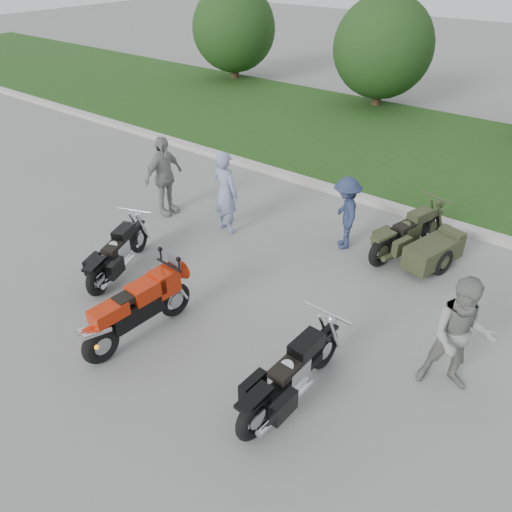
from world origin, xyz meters
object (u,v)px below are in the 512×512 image
Objects in this scene: cruiser_left at (117,255)px; person_back at (164,176)px; person_stripe at (225,193)px; sportbike_red at (136,309)px; cruiser_sidecar at (422,245)px; person_denim at (345,213)px; person_grey at (460,336)px; cruiser_right at (289,378)px.

person_back is (-1.12, 2.37, 0.51)m from cruiser_left.
person_stripe reaches higher than cruiser_left.
sportbike_red is 0.95× the size of cruiser_sidecar.
sportbike_red is 1.36× the size of person_denim.
cruiser_left is 2.67m from person_back.
person_grey is at bearing -100.66° from person_back.
person_denim is (2.40, 0.98, -0.14)m from person_stripe.
person_back is at bearing 146.82° from person_grey.
sportbike_red is 3.80m from person_stripe.
person_stripe is (-1.18, 3.60, 0.33)m from sportbike_red.
person_denim is at bearing -151.26° from cruiser_sidecar.
person_back reaches higher than cruiser_left.
sportbike_red is at bearing -140.33° from person_back.
person_back reaches higher than cruiser_right.
sportbike_red is 4.74m from person_denim.
cruiser_left is 5.99m from cruiser_sidecar.
person_denim reaches higher than cruiser_right.
person_grey reaches higher than cruiser_sidecar.
cruiser_right is 1.24× the size of person_back.
cruiser_sidecar is at bearing 96.29° from person_grey.
cruiser_left is 4.48m from cruiser_right.
cruiser_sidecar is 4.21m from person_stripe.
person_back is at bearing 153.88° from cruiser_right.
cruiser_left is 0.89× the size of cruiser_right.
person_stripe is at bearing 57.77° from cruiser_left.
person_denim is at bearing -150.18° from person_stripe.
person_stripe is 1.68m from person_back.
person_denim is at bearing 118.64° from person_grey.
person_back reaches higher than cruiser_sidecar.
cruiser_right is (4.43, -0.62, 0.03)m from cruiser_left.
sportbike_red is 5.68m from cruiser_sidecar.
person_back is (-5.61, -1.59, 0.52)m from cruiser_sidecar.
person_denim is 0.84× the size of person_back.
person_back is at bearing 94.86° from cruiser_left.
person_grey reaches higher than person_denim.
sportbike_red reaches higher than cruiser_sidecar.
person_denim is (-1.48, 4.20, 0.33)m from cruiser_right.
cruiser_right is 4.58m from cruiser_sidecar.
person_grey is (1.68, 1.70, 0.48)m from cruiser_right.
cruiser_right is at bearing -157.64° from person_grey.
person_grey reaches higher than cruiser_right.
person_back reaches higher than person_stripe.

